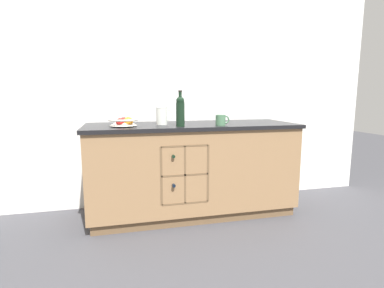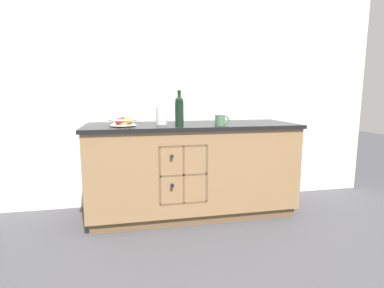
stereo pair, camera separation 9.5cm
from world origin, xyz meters
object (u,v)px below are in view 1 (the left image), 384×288
(white_pitcher, at_px, (162,115))
(standing_wine_bottle, at_px, (180,110))
(fruit_bowl, at_px, (124,122))
(ceramic_mug, at_px, (221,120))

(white_pitcher, distance_m, standing_wine_bottle, 0.25)
(fruit_bowl, distance_m, standing_wine_bottle, 0.50)
(ceramic_mug, height_order, standing_wine_bottle, standing_wine_bottle)
(fruit_bowl, bearing_deg, ceramic_mug, -6.59)
(ceramic_mug, distance_m, standing_wine_bottle, 0.39)
(fruit_bowl, distance_m, ceramic_mug, 0.87)
(fruit_bowl, height_order, white_pitcher, white_pitcher)
(ceramic_mug, xyz_separation_m, standing_wine_bottle, (-0.38, -0.01, 0.09))
(fruit_bowl, relative_size, white_pitcher, 1.56)
(fruit_bowl, bearing_deg, standing_wine_bottle, -12.86)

